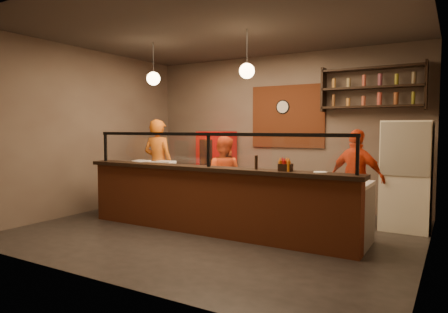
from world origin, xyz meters
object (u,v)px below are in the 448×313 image
Objects in this scene: pizza_dough at (229,175)px; cook_mid at (223,177)px; wall_clock at (283,107)px; condiment_caddy at (286,167)px; pepper_mill at (256,162)px; red_cooler at (217,167)px; cook_left at (158,164)px; cook_right at (357,178)px; fridge at (406,175)px.

cook_mid is at bearing 126.13° from pizza_dough.
wall_clock reaches higher than condiment_caddy.
pepper_mill is at bearing -30.07° from pizza_dough.
red_cooler is 7.85× the size of pepper_mill.
condiment_caddy is at bearing 154.74° from cook_left.
wall_clock reaches higher than pepper_mill.
pizza_dough is 2.82× the size of pepper_mill.
wall_clock is 0.20× the size of cook_mid.
condiment_caddy is (1.69, -1.18, 0.36)m from cook_mid.
cook_right is 8.87× the size of condiment_caddy.
red_cooler is (-0.92, 1.26, 0.04)m from cook_mid.
wall_clock is 2.91m from fridge.
pepper_mill is at bearing 72.65° from cook_right.
red_cooler is at bearing 172.47° from fridge.
wall_clock is 2.14m from cook_mid.
red_cooler is 8.58× the size of condiment_caddy.
cook_right is (2.30, 0.47, 0.07)m from cook_mid.
cook_mid is 0.85× the size of fridge.
cook_left is 3.13m from pepper_mill.
pizza_dough is (-1.72, -1.27, 0.09)m from cook_right.
cook_left is at bearing 159.10° from condiment_caddy.
fridge reaches higher than cook_mid.
red_cooler is at bearing -64.40° from cook_mid.
wall_clock is 2.44m from cook_right.
cook_left is 9.11× the size of pepper_mill.
pizza_dough is 1.19m from condiment_caddy.
cook_left reaches higher than cook_right.
cook_left is at bearing 20.96° from cook_right.
cook_mid is 1.00m from pizza_dough.
fridge is 8.80× the size of pepper_mill.
condiment_caddy is 0.45m from pepper_mill.
wall_clock is at bearing -119.30° from cook_mid.
condiment_caddy reaches higher than pizza_dough.
fridge reaches higher than pizza_dough.
cook_left is at bearing -13.25° from cook_mid.
fridge is 9.61× the size of condiment_caddy.
cook_mid is at bearing 172.80° from cook_left.
fridge is 3.99m from red_cooler.
condiment_caddy is (3.31, -1.26, 0.19)m from cook_left.
red_cooler reaches higher than pepper_mill.
pizza_dough is (-2.45, -1.50, 0.02)m from fridge.
cook_mid is (1.61, -0.08, -0.17)m from cook_left.
fridge is (2.50, -0.87, -1.21)m from wall_clock.
cook_left reaches higher than red_cooler.
fridge reaches higher than pepper_mill.
condiment_caddy is (1.11, -0.38, 0.20)m from pizza_dough.
wall_clock reaches higher than red_cooler.
cook_right is (1.77, -1.10, -1.28)m from wall_clock.
cook_left is 1.38m from red_cooler.
wall_clock is at bearing -149.63° from cook_left.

